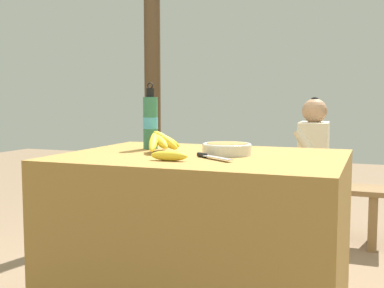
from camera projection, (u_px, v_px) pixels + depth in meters
The scene contains 10 objects.
market_counter at pixel (203, 240), 2.17m from camera, with size 1.22×0.92×0.78m.
banana_bunch_ripe at pixel (160, 140), 2.23m from camera, with size 0.15×0.29×0.11m.
serving_bowl at pixel (227, 148), 2.13m from camera, with size 0.22×0.22×0.05m.
water_bottle at pixel (150, 122), 2.37m from camera, with size 0.07×0.07×0.33m.
loose_banana_front at pixel (169, 156), 1.92m from camera, with size 0.16×0.04×0.04m.
knife at pixel (209, 156), 1.99m from camera, with size 0.20×0.16×0.02m.
wooden_bench at pixel (286, 192), 3.54m from camera, with size 1.41×0.32×0.41m.
seated_vendor at pixel (306, 159), 3.43m from camera, with size 0.41×0.40×1.04m.
banana_bunch_green at pixel (239, 172), 3.65m from camera, with size 0.15×0.26×0.13m.
support_post_near at pixel (152, 56), 4.03m from camera, with size 0.14×0.14×2.77m.
Camera 1 is at (0.71, -2.00, 1.03)m, focal length 45.00 mm.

